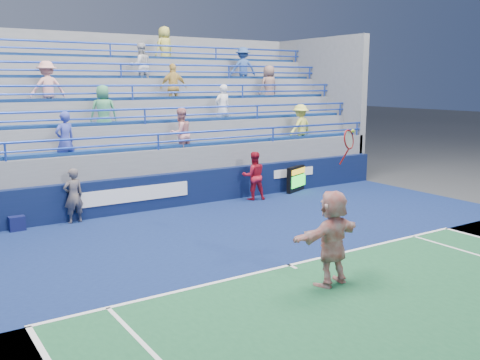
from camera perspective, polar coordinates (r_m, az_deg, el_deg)
ground at (r=11.90m, az=5.29°, el=-9.13°), size 120.00×120.00×0.00m
sponsor_wall at (r=17.13m, az=-8.27°, el=-1.20°), size 18.00×0.32×1.10m
bleacher_stand at (r=20.42m, az=-12.84°, el=3.35°), size 18.00×5.60×6.13m
serve_speed_board at (r=19.72m, az=6.15°, el=0.16°), size 1.32×0.68×0.95m
judge_chair at (r=15.73m, az=-22.77°, el=-4.16°), size 0.42×0.42×0.73m
tennis_player at (r=10.68m, az=9.81°, el=-6.09°), size 1.84×0.79×3.08m
line_judge at (r=15.84m, az=-17.35°, el=-1.63°), size 0.64×0.48×1.59m
ball_girl at (r=18.13m, az=1.48°, el=0.44°), size 0.96×0.85×1.66m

